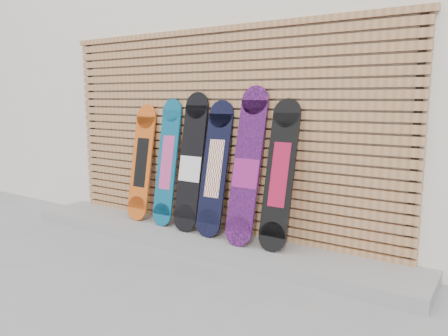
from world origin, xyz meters
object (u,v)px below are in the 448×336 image
at_px(snowboard_2, 191,163).
at_px(snowboard_4, 247,167).
at_px(snowboard_3, 215,168).
at_px(snowboard_5, 280,175).
at_px(snowboard_0, 142,163).
at_px(snowboard_1, 167,162).

bearing_deg(snowboard_2, snowboard_4, -3.14).
height_order(snowboard_3, snowboard_4, snowboard_4).
distance_m(snowboard_3, snowboard_5, 0.76).
relative_size(snowboard_2, snowboard_5, 1.05).
distance_m(snowboard_0, snowboard_1, 0.40).
distance_m(snowboard_0, snowboard_3, 1.07).
bearing_deg(snowboard_4, snowboard_2, 176.86).
bearing_deg(snowboard_5, snowboard_3, 179.32).
bearing_deg(snowboard_3, snowboard_5, -0.68).
distance_m(snowboard_0, snowboard_4, 1.48).
bearing_deg(snowboard_0, snowboard_2, -1.56).
relative_size(snowboard_4, snowboard_5, 1.09).
distance_m(snowboard_3, snowboard_4, 0.41).
bearing_deg(snowboard_5, snowboard_2, 179.23).
relative_size(snowboard_1, snowboard_3, 1.01).
height_order(snowboard_1, snowboard_5, snowboard_5).
distance_m(snowboard_4, snowboard_5, 0.35).
bearing_deg(snowboard_5, snowboard_0, 178.91).
height_order(snowboard_1, snowboard_4, snowboard_4).
bearing_deg(snowboard_1, snowboard_4, -3.04).
relative_size(snowboard_3, snowboard_5, 0.99).
relative_size(snowboard_3, snowboard_4, 0.91).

